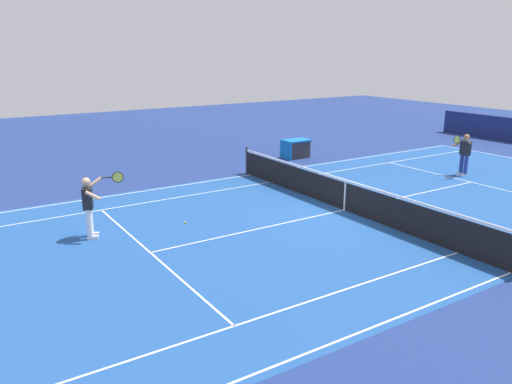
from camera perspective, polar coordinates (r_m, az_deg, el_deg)
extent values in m
plane|color=navy|center=(16.10, 9.91, -2.01)|extent=(60.00, 60.00, 0.00)
cube|color=#1E4C93|center=(16.10, 9.91, -2.00)|extent=(24.20, 11.40, 0.00)
cube|color=white|center=(20.32, -0.58, 1.95)|extent=(23.80, 0.05, 0.01)
cube|color=white|center=(12.89, 26.74, -8.08)|extent=(23.80, 0.05, 0.01)
cube|color=white|center=(19.19, 1.63, 1.12)|extent=(23.80, 0.05, 0.01)
cube|color=white|center=(13.56, 21.73, -6.33)|extent=(23.80, 0.05, 0.01)
cube|color=white|center=(12.88, -11.80, -6.67)|extent=(0.05, 8.22, 0.01)
cube|color=white|center=(20.84, 23.03, 1.03)|extent=(0.05, 8.22, 0.01)
cube|color=white|center=(16.10, 9.91, -1.99)|extent=(12.80, 0.05, 0.01)
cylinder|color=#2D2D33|center=(20.44, -1.03, 3.58)|extent=(0.10, 0.10, 1.08)
cube|color=black|center=(15.97, 9.98, -0.50)|extent=(0.02, 11.60, 0.88)
cube|color=white|center=(15.84, 10.07, 1.27)|extent=(0.04, 11.60, 0.06)
cube|color=white|center=(15.97, 9.98, -0.50)|extent=(0.04, 0.06, 0.88)
cylinder|color=white|center=(14.02, -18.23, -3.33)|extent=(0.15, 0.15, 0.74)
cube|color=white|center=(14.14, -17.85, -4.87)|extent=(0.30, 0.20, 0.09)
cylinder|color=white|center=(14.24, -18.14, -3.02)|extent=(0.15, 0.15, 0.74)
cube|color=white|center=(14.37, -17.76, -4.54)|extent=(0.30, 0.20, 0.09)
cube|color=black|center=(13.94, -18.41, -0.65)|extent=(0.36, 0.44, 0.56)
sphere|color=#DBAA84|center=(13.83, -18.56, 1.08)|extent=(0.23, 0.23, 0.23)
cylinder|color=#DBAA84|center=(13.62, -17.84, -0.41)|extent=(0.37, 0.33, 0.26)
cylinder|color=#DBAA84|center=(14.11, -17.70, 0.99)|extent=(0.42, 0.10, 0.30)
cylinder|color=#232326|center=(14.11, -16.45, 1.56)|extent=(0.27, 0.13, 0.04)
torus|color=#232326|center=(14.09, -15.28, 1.63)|extent=(0.30, 0.13, 0.31)
cylinder|color=#C6D84C|center=(14.09, -15.28, 1.63)|extent=(0.25, 0.10, 0.27)
cylinder|color=navy|center=(21.88, 22.09, 2.99)|extent=(0.15, 0.15, 0.74)
cube|color=white|center=(21.93, 21.87, 1.94)|extent=(0.30, 0.17, 0.09)
cylinder|color=navy|center=(21.71, 22.51, 2.85)|extent=(0.15, 0.15, 0.74)
cube|color=white|center=(21.76, 22.29, 1.80)|extent=(0.30, 0.17, 0.09)
cube|color=black|center=(21.68, 22.48, 4.59)|extent=(0.31, 0.42, 0.56)
sphere|color=#9E704C|center=(21.61, 22.60, 5.72)|extent=(0.23, 0.23, 0.23)
cylinder|color=#9E704C|center=(21.74, 21.68, 5.05)|extent=(0.40, 0.29, 0.26)
cylinder|color=#9E704C|center=(21.30, 22.73, 5.29)|extent=(0.42, 0.14, 0.30)
cylinder|color=#232326|center=(21.03, 22.24, 5.53)|extent=(0.28, 0.09, 0.04)
torus|color=#232326|center=(20.83, 21.65, 5.50)|extent=(0.31, 0.09, 0.31)
cylinder|color=#C6D84C|center=(20.83, 21.65, 5.50)|extent=(0.27, 0.06, 0.27)
sphere|color=#CCE01E|center=(14.77, -7.98, -3.42)|extent=(0.07, 0.07, 0.07)
cube|color=#2D2D33|center=(23.57, 4.55, 4.81)|extent=(1.10, 0.70, 0.80)
cube|color=blue|center=(23.50, 4.57, 5.82)|extent=(1.24, 0.84, 0.06)
cube|color=blue|center=(23.22, 3.37, 4.72)|extent=(0.06, 0.84, 0.84)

